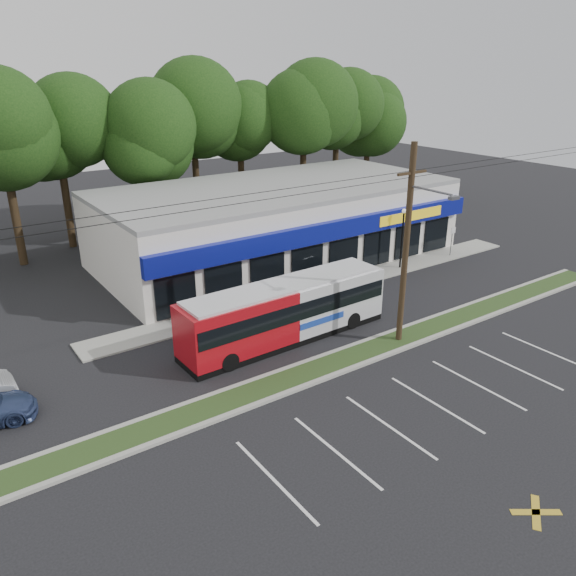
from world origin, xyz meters
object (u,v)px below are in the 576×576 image
Objects in this scene: lamp_post at (403,232)px; sign_post at (452,236)px; utility_pole at (405,241)px; pedestrian_a at (323,297)px; metrobus at (286,310)px; pedestrian_b at (317,281)px; car_dark at (335,276)px.

lamp_post reaches higher than sign_post.
utility_pole is 6.81m from pedestrian_a.
utility_pole reaches higher than metrobus.
pedestrian_a is (3.61, 1.50, -0.68)m from metrobus.
sign_post reaches higher than pedestrian_b.
car_dark is (-6.09, -0.30, -1.84)m from lamp_post.
lamp_post is 0.37× the size of metrobus.
pedestrian_b is (-1.42, 0.00, -0.01)m from car_dark.
utility_pole is 15.71m from sign_post.
lamp_post is 9.58m from pedestrian_a.
utility_pole is 11.67m from lamp_post.
pedestrian_b is (0.66, 7.57, -4.60)m from utility_pole.
utility_pole is 4.34× the size of metrobus.
lamp_post reaches higher than car_dark.
car_dark is 3.84m from pedestrian_a.
lamp_post is 2.61× the size of pedestrian_b.
sign_post is 18.08m from metrobus.
metrobus is 6.08× the size of pedestrian_a.
utility_pole is at bearing -149.85° from sign_post.
lamp_post reaches higher than pedestrian_b.
lamp_post is 7.74m from pedestrian_b.
sign_post is 11.11m from car_dark.
metrobus reaches higher than sign_post.
metrobus reaches higher than car_dark.
pedestrian_b is at bearing -177.71° from lamp_post.
lamp_post is 0.88× the size of car_dark.
sign_post is at bearing -174.61° from pedestrian_b.
utility_pole is 30.68× the size of pedestrian_b.
lamp_post is at bearing -168.86° from pedestrian_a.
pedestrian_b is (-12.51, -0.07, -0.74)m from sign_post.
lamp_post is 2.24× the size of pedestrian_a.
car_dark is at bearing -174.95° from pedestrian_b.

